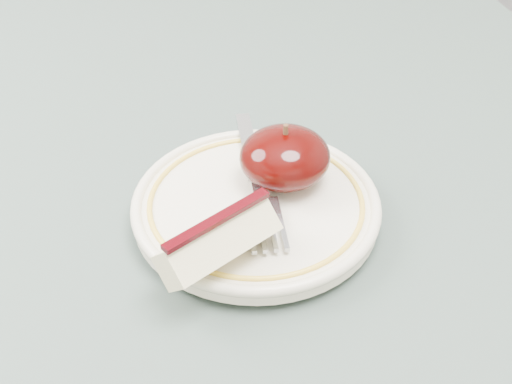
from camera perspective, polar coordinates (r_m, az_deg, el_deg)
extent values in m
cylinder|color=brown|center=(1.22, 10.05, -0.08)|extent=(0.05, 0.05, 0.71)
cube|color=#3C4A44|center=(0.59, -6.66, -2.48)|extent=(0.90, 0.90, 0.04)
cylinder|color=beige|center=(0.56, 0.00, -1.98)|extent=(0.10, 0.10, 0.01)
cylinder|color=beige|center=(0.55, 0.00, -1.28)|extent=(0.19, 0.19, 0.01)
torus|color=beige|center=(0.55, 0.00, -0.89)|extent=(0.19, 0.19, 0.01)
torus|color=gold|center=(0.55, 0.00, -0.77)|extent=(0.17, 0.17, 0.00)
ellipsoid|color=black|center=(0.56, 2.32, 2.80)|extent=(0.07, 0.07, 0.04)
cylinder|color=#472D19|center=(0.54, 2.39, 4.89)|extent=(0.00, 0.00, 0.01)
cube|color=beige|center=(0.49, -3.03, -4.06)|extent=(0.09, 0.07, 0.04)
cube|color=#320106|center=(0.47, -3.12, -2.23)|extent=(0.08, 0.05, 0.00)
cube|color=#96999E|center=(0.60, -0.59, 3.76)|extent=(0.02, 0.09, 0.00)
cube|color=#96999E|center=(0.55, 0.14, 0.28)|extent=(0.01, 0.03, 0.00)
cube|color=#96999E|center=(0.53, 0.48, -1.35)|extent=(0.03, 0.02, 0.00)
cube|color=#96999E|center=(0.52, 2.20, -3.25)|extent=(0.01, 0.04, 0.00)
cube|color=#96999E|center=(0.51, 1.34, -3.33)|extent=(0.01, 0.04, 0.00)
cube|color=#96999E|center=(0.51, 0.48, -3.41)|extent=(0.01, 0.04, 0.00)
cube|color=#96999E|center=(0.51, -0.39, -3.49)|extent=(0.01, 0.04, 0.00)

